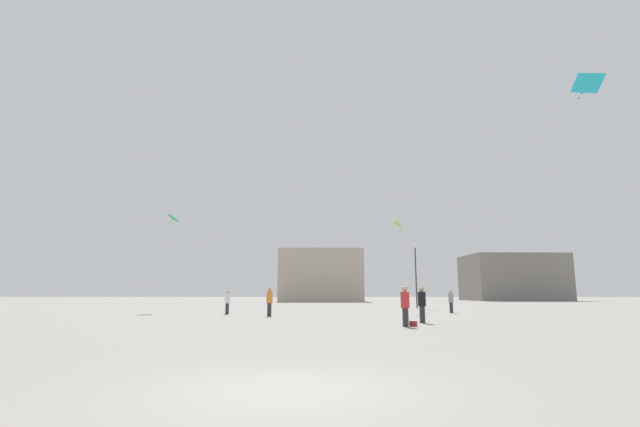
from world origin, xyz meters
The scene contains 13 objects.
ground_plane centered at (0.00, 0.00, 0.00)m, with size 300.00×300.00×0.00m, color gray.
person_in_red centered at (4.00, 13.42, 0.97)m, with size 0.39×0.39×1.77m.
person_in_white centered at (-6.50, 25.00, 0.90)m, with size 0.36×0.36×1.64m.
person_in_grey centered at (9.60, 27.37, 0.93)m, with size 0.37×0.37×1.69m.
person_in_orange centered at (-3.21, 22.36, 0.99)m, with size 0.39×0.39×1.81m.
person_in_black centered at (5.24, 15.96, 0.98)m, with size 0.39×0.39×1.78m.
kite_lime_diamond centered at (6.10, 29.50, 7.07)m, with size 4.29×2.96×6.28m.
kite_cyan_delta centered at (12.54, 12.88, 10.87)m, with size 8.02×3.95×10.10m.
kite_emerald_diamond centered at (-12.37, 30.18, 7.65)m, with size 6.65×5.98×6.79m.
building_left_hall centered at (-1.00, 72.63, 4.37)m, with size 14.35×9.74×8.74m.
building_centre_hall centered at (35.00, 80.84, 4.24)m, with size 17.39×13.18×8.47m.
lamppost_east centered at (8.84, 36.96, 3.97)m, with size 0.36×0.36×6.09m.
handbag_beside_flyer centered at (4.35, 13.52, 0.12)m, with size 0.32×0.14×0.24m, color maroon.
Camera 1 is at (0.70, -7.43, 1.49)m, focal length 25.84 mm.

